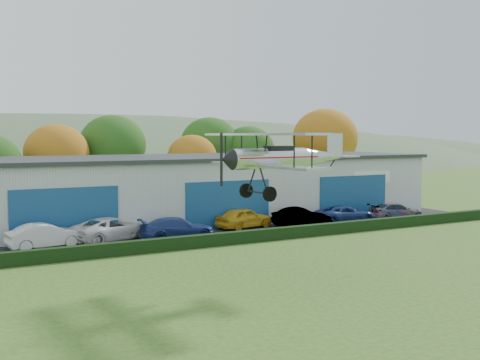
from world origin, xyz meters
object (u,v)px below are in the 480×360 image
car_7 (396,211)px  car_3 (177,228)px  car_5 (301,217)px  car_6 (345,214)px  car_2 (113,229)px  car_1 (46,236)px  biplane (280,156)px  car_4 (244,218)px  hangar (196,187)px

car_7 → car_3: bearing=104.5°
car_5 → car_7: bearing=-72.4°
car_5 → car_6: bearing=-68.8°
car_2 → car_7: 23.67m
car_7 → car_2: bearing=100.5°
car_1 → biplane: 16.78m
biplane → car_6: bearing=37.8°
car_3 → car_5: car_3 is taller
car_4 → car_5: bearing=-122.5°
car_2 → car_5: bearing=-114.0°
car_2 → car_4: car_2 is taller
hangar → car_2: (-9.19, -7.08, -1.83)m
car_2 → car_3: 4.26m
car_4 → biplane: (-6.02, -14.39, 5.20)m
biplane → car_7: bearing=28.6°
car_3 → car_5: size_ratio=1.14×
car_2 → car_7: size_ratio=1.23×
car_4 → car_5: 4.42m
car_4 → car_5: (4.13, -1.57, -0.04)m
car_5 → car_2: bearing=104.9°
car_5 → biplane: biplane is taller
car_5 → car_4: bearing=88.9°
car_1 → car_6: bearing=-98.3°
hangar → biplane: size_ratio=4.89×
car_6 → car_1: bearing=96.9°
car_6 → car_7: size_ratio=1.07×
car_1 → car_5: bearing=-99.0°
car_1 → car_2: car_2 is taller
car_3 → car_6: size_ratio=1.04×
car_1 → car_4: (14.52, 0.89, 0.01)m
car_1 → car_6: car_1 is taller
car_6 → car_7: car_6 is taller
car_4 → car_7: car_4 is taller
car_2 → car_7: (23.62, -1.52, -0.12)m
car_4 → car_7: 13.59m
hangar → car_3: hangar is taller
car_1 → car_5: (18.65, -0.68, -0.03)m
hangar → car_2: bearing=-142.4°
car_6 → biplane: bearing=140.1°
car_3 → car_7: car_3 is taller
car_1 → hangar: bearing=-67.6°
hangar → car_6: hangar is taller
car_2 → car_7: car_2 is taller
car_2 → car_6: size_ratio=1.15×
car_3 → biplane: biplane is taller
car_2 → hangar: bearing=-71.6°
car_5 → car_7: 9.33m
car_1 → car_7: 27.99m
car_6 → car_2: bearing=95.0°
hangar → car_2: size_ratio=7.24×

